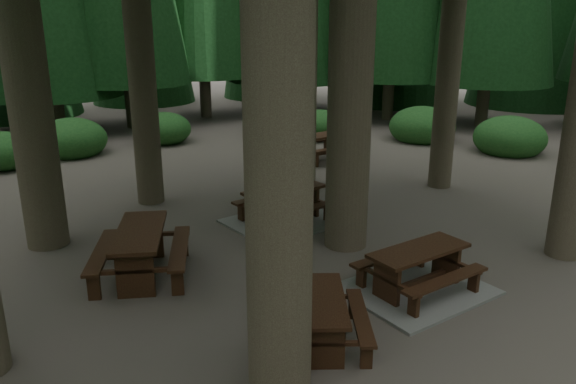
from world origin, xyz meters
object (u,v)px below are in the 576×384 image
picnic_table_a (417,277)px  picnic_table_e (323,313)px  picnic_table_b (141,246)px  picnic_table_d (322,143)px  picnic_table_c (284,211)px

picnic_table_a → picnic_table_e: 2.27m
picnic_table_e → picnic_table_b: bearing=54.5°
picnic_table_a → picnic_table_d: 9.12m
picnic_table_a → picnic_table_c: (-0.07, 3.95, 0.01)m
picnic_table_d → picnic_table_c: bearing=-138.0°
picnic_table_c → picnic_table_e: size_ratio=1.25×
picnic_table_c → picnic_table_d: (4.14, 4.21, 0.26)m
picnic_table_c → picnic_table_e: (-2.15, -4.31, 0.18)m
picnic_table_d → picnic_table_b: bearing=-150.1°
picnic_table_b → picnic_table_c: bearing=-50.1°
picnic_table_a → picnic_table_c: 3.95m
picnic_table_b → picnic_table_e: bearing=-131.7°
picnic_table_b → picnic_table_e: 3.72m
picnic_table_b → picnic_table_e: size_ratio=1.24×
picnic_table_c → picnic_table_a: bearing=-93.9°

